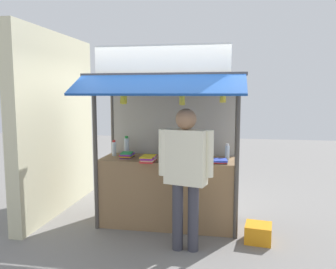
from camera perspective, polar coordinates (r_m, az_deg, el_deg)
name	(u,v)px	position (r m, az deg, el deg)	size (l,w,h in m)	color
ground_plane	(168,224)	(5.23, 0.00, -14.59)	(20.00, 20.00, 0.00)	slate
stall_counter	(168,192)	(5.07, 0.00, -9.45)	(1.93, 0.67, 0.98)	olive
stall_structure	(169,121)	(4.95, 0.14, 2.26)	(2.13, 1.48, 2.52)	#4C4742
water_bottle_right	(127,146)	(5.34, -6.88, -1.85)	(0.08, 0.08, 0.28)	silver
water_bottle_center	(211,151)	(5.01, 7.13, -2.73)	(0.06, 0.06, 0.23)	silver
water_bottle_left	(170,148)	(5.07, 0.34, -2.17)	(0.08, 0.08, 0.30)	silver
water_bottle_rear_center	(114,148)	(5.23, -8.92, -2.30)	(0.07, 0.07, 0.24)	silver
water_bottle_back_right	(227,152)	(4.93, 9.78, -2.92)	(0.06, 0.06, 0.23)	silver
magazine_stack_far_right	(219,161)	(4.72, 8.51, -4.37)	(0.23, 0.25, 0.05)	black
magazine_stack_far_left	(148,159)	(4.74, -3.32, -4.03)	(0.21, 0.32, 0.08)	red
magazine_stack_front_right	(127,155)	(5.05, -6.79, -3.41)	(0.19, 0.25, 0.08)	purple
banana_bunch_inner_left	(182,99)	(4.40, 2.36, 5.93)	(0.10, 0.10, 0.28)	#332D23
banana_bunch_rightmost	(124,98)	(4.57, -7.38, 6.00)	(0.12, 0.11, 0.27)	#332D23
banana_bunch_leftmost	(223,97)	(4.36, 9.08, 6.21)	(0.10, 0.10, 0.25)	#332D23
vendor_person	(186,166)	(4.13, 2.95, -5.30)	(0.66, 0.32, 1.74)	#383842
plastic_crate	(258,233)	(4.77, 14.74, -15.51)	(0.33, 0.33, 0.23)	orange
neighbour_wall	(56,124)	(5.80, -18.02, 1.68)	(0.20, 2.40, 2.85)	beige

